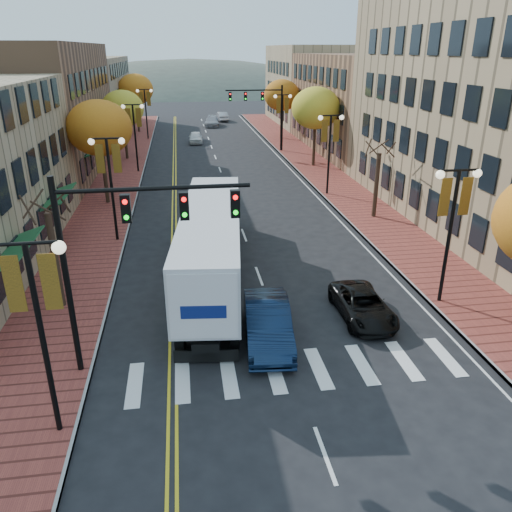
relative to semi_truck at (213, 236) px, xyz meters
name	(u,v)px	position (x,y,z in m)	size (l,w,h in m)	color
ground	(308,408)	(2.24, -10.05, -2.26)	(200.00, 200.00, 0.00)	black
sidewalk_left	(120,176)	(-6.76, 22.45, -2.19)	(4.00, 85.00, 0.15)	brown
sidewalk_right	(317,169)	(11.24, 22.45, -2.19)	(4.00, 85.00, 0.15)	brown
building_left_mid	(25,110)	(-14.76, 25.95, 3.24)	(12.00, 24.00, 11.00)	brown
building_left_far	(77,95)	(-14.76, 50.95, 2.49)	(12.00, 26.00, 9.50)	#9E8966
building_right_mid	(381,103)	(20.74, 31.95, 2.74)	(15.00, 24.00, 10.00)	brown
building_right_far	(326,85)	(20.74, 53.95, 3.24)	(15.00, 20.00, 11.00)	#9E8966
tree_left_a	(55,261)	(-6.76, -2.05, -0.01)	(0.28, 0.28, 4.20)	#382619
tree_left_b	(99,128)	(-6.76, 13.95, 3.18)	(4.48, 4.48, 7.21)	#382619
tree_left_c	(122,109)	(-6.76, 29.95, 2.79)	(4.16, 4.16, 6.69)	#382619
tree_left_d	(135,89)	(-6.76, 47.95, 3.34)	(4.61, 4.61, 7.42)	#382619
tree_right_b	(376,185)	(11.24, 7.95, -0.01)	(0.28, 0.28, 4.20)	#382619
tree_right_c	(316,108)	(11.24, 23.95, 3.18)	(4.48, 4.48, 7.21)	#382619
tree_right_d	(282,95)	(11.24, 39.95, 3.03)	(4.35, 4.35, 7.00)	#382619
lamp_left_a	(36,304)	(-5.26, -10.05, 2.03)	(1.96, 0.36, 6.05)	black
lamp_left_b	(110,170)	(-5.26, 5.95, 2.03)	(1.96, 0.36, 6.05)	black
lamp_left_c	(134,125)	(-5.26, 23.95, 2.03)	(1.96, 0.36, 6.05)	black
lamp_left_d	(145,104)	(-5.26, 41.95, 2.03)	(1.96, 0.36, 6.05)	black
lamp_right_a	(453,211)	(9.74, -4.05, 2.03)	(1.96, 0.36, 6.05)	black
lamp_right_b	(330,139)	(9.74, 13.95, 2.03)	(1.96, 0.36, 6.05)	black
lamp_right_c	(282,111)	(9.74, 31.95, 2.03)	(1.96, 0.36, 6.05)	black
traffic_mast_near	(123,238)	(-3.24, -7.05, 2.66)	(6.10, 0.35, 7.00)	black
traffic_mast_far	(264,106)	(7.72, 31.95, 2.66)	(6.10, 0.34, 7.00)	black
semi_truck	(213,236)	(0.00, 0.00, 0.00)	(4.13, 15.66, 3.87)	black
navy_sedan	(268,323)	(1.65, -6.00, -1.47)	(1.69, 4.84, 1.59)	black
black_suv	(363,305)	(5.89, -4.79, -1.68)	(1.94, 4.21, 1.17)	black
car_far_white	(196,137)	(0.54, 38.81, -1.59)	(1.58, 3.93, 1.34)	silver
car_far_silver	(212,121)	(3.46, 52.80, -1.55)	(1.99, 4.90, 1.42)	#9B9AA1
car_far_oncoming	(222,116)	(5.36, 58.26, -1.58)	(1.45, 4.16, 1.37)	#B8B7C0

